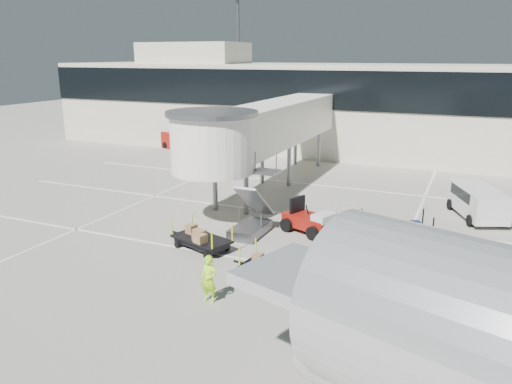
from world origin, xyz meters
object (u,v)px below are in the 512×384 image
(ground_worker, at_px, (209,279))
(belt_loader, at_px, (182,141))
(box_cart_far, at_px, (201,239))
(minivan, at_px, (476,199))
(suitcase_cart, at_px, (395,232))
(box_cart_near, at_px, (273,267))
(baggage_tug, at_px, (310,221))

(ground_worker, xyz_separation_m, belt_loader, (-17.49, 26.12, -0.11))
(box_cart_far, relative_size, minivan, 0.73)
(box_cart_far, bearing_deg, suitcase_cart, 46.00)
(ground_worker, relative_size, minivan, 0.37)
(suitcase_cart, relative_size, belt_loader, 0.85)
(box_cart_near, bearing_deg, baggage_tug, 101.37)
(baggage_tug, height_order, ground_worker, ground_worker)
(belt_loader, bearing_deg, minivan, -6.88)
(suitcase_cart, xyz_separation_m, box_cart_far, (-8.15, -4.46, -0.05))
(baggage_tug, relative_size, minivan, 0.60)
(ground_worker, bearing_deg, box_cart_near, 66.70)
(box_cart_near, xyz_separation_m, box_cart_far, (-4.29, 1.66, 0.01))
(box_cart_far, height_order, ground_worker, ground_worker)
(suitcase_cart, bearing_deg, ground_worker, -145.21)
(box_cart_near, relative_size, minivan, 0.72)
(ground_worker, distance_m, minivan, 17.23)
(ground_worker, height_order, minivan, ground_worker)
(belt_loader, bearing_deg, suitcase_cart, -20.74)
(baggage_tug, bearing_deg, ground_worker, -75.49)
(box_cart_near, height_order, minivan, minivan)
(belt_loader, bearing_deg, baggage_tug, -26.94)
(baggage_tug, relative_size, ground_worker, 1.61)
(minivan, bearing_deg, box_cart_near, -143.78)
(ground_worker, bearing_deg, baggage_tug, 87.22)
(box_cart_near, distance_m, box_cart_far, 4.60)
(box_cart_far, xyz_separation_m, ground_worker, (2.85, -4.41, 0.39))
(box_cart_far, xyz_separation_m, belt_loader, (-14.64, 21.72, 0.28))
(box_cart_near, bearing_deg, ground_worker, -109.81)
(minivan, bearing_deg, baggage_tug, -163.62)
(box_cart_near, relative_size, box_cart_far, 0.98)
(box_cart_near, bearing_deg, minivan, 66.45)
(ground_worker, bearing_deg, minivan, 63.64)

